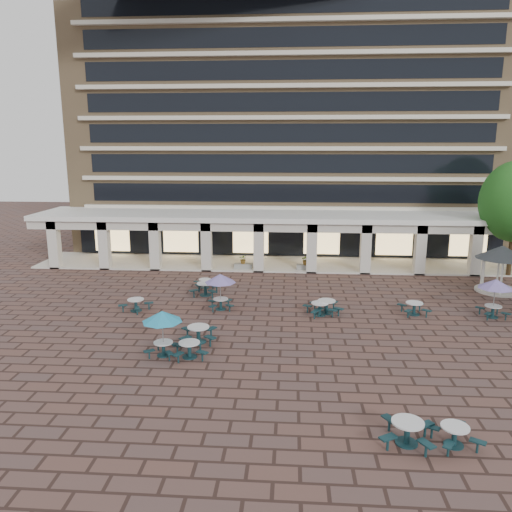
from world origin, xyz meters
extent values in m
plane|color=brown|center=(0.00, 0.00, 0.00)|extent=(120.00, 120.00, 0.00)
cube|color=#9F8059|center=(0.00, 25.50, 11.00)|extent=(40.00, 15.00, 22.00)
cube|color=beige|center=(0.00, 17.75, 4.50)|extent=(36.80, 0.50, 0.35)
cube|color=black|center=(0.00, 17.98, 5.80)|extent=(35.20, 0.05, 1.60)
cube|color=beige|center=(0.00, 17.75, 7.10)|extent=(36.80, 0.50, 0.35)
cube|color=black|center=(0.00, 17.98, 8.40)|extent=(35.20, 0.05, 1.60)
cube|color=beige|center=(0.00, 17.75, 9.70)|extent=(36.80, 0.50, 0.35)
cube|color=black|center=(0.00, 17.98, 11.00)|extent=(35.20, 0.05, 1.60)
cube|color=beige|center=(0.00, 17.75, 12.30)|extent=(36.80, 0.50, 0.35)
cube|color=black|center=(0.00, 17.98, 13.60)|extent=(35.20, 0.05, 1.60)
cube|color=beige|center=(0.00, 17.75, 14.90)|extent=(36.80, 0.50, 0.35)
cube|color=black|center=(0.00, 17.98, 16.20)|extent=(35.20, 0.05, 1.60)
cube|color=beige|center=(0.00, 17.75, 17.50)|extent=(36.80, 0.50, 0.35)
cube|color=black|center=(0.00, 17.98, 18.80)|extent=(35.20, 0.05, 1.60)
cube|color=beige|center=(0.00, 17.75, 20.10)|extent=(36.80, 0.50, 0.35)
cube|color=black|center=(0.00, 17.98, 21.40)|extent=(35.20, 0.05, 1.60)
cube|color=white|center=(0.00, 15.00, 4.20)|extent=(42.00, 6.60, 0.40)
cube|color=beige|center=(0.00, 12.15, 3.75)|extent=(42.00, 0.30, 0.90)
cube|color=black|center=(0.00, 17.70, 1.80)|extent=(38.00, 0.15, 3.20)
cube|color=beige|center=(0.00, 15.00, 0.06)|extent=(42.00, 6.00, 0.12)
cube|color=beige|center=(-19.00, 12.40, 2.00)|extent=(0.80, 0.80, 4.00)
cube|color=beige|center=(-14.78, 12.40, 2.00)|extent=(0.80, 0.80, 4.00)
cube|color=beige|center=(-10.56, 12.40, 2.00)|extent=(0.80, 0.80, 4.00)
cube|color=beige|center=(-6.33, 12.40, 2.00)|extent=(0.80, 0.80, 4.00)
cube|color=beige|center=(-2.11, 12.40, 2.00)|extent=(0.80, 0.80, 4.00)
cube|color=beige|center=(2.11, 12.40, 2.00)|extent=(0.80, 0.80, 4.00)
cube|color=beige|center=(6.33, 12.40, 2.00)|extent=(0.80, 0.80, 4.00)
cube|color=beige|center=(10.56, 12.40, 2.00)|extent=(0.80, 0.80, 4.00)
cube|color=beige|center=(14.78, 12.40, 2.00)|extent=(0.80, 0.80, 4.00)
cube|color=#FFD88C|center=(-16.00, 17.55, 1.60)|extent=(3.20, 0.08, 2.40)
cube|color=#FFD88C|center=(-9.60, 17.55, 1.60)|extent=(3.20, 0.08, 2.40)
cube|color=#FFD88C|center=(-3.20, 17.55, 1.60)|extent=(3.20, 0.08, 2.40)
cube|color=#FFD88C|center=(3.20, 17.55, 1.60)|extent=(3.20, 0.08, 2.40)
cube|color=#FFD88C|center=(9.60, 17.55, 1.60)|extent=(3.20, 0.08, 2.40)
cube|color=#FFD88C|center=(16.00, 17.55, 1.60)|extent=(3.20, 0.08, 2.40)
cylinder|color=#133139|center=(-4.35, -4.50, 0.02)|extent=(0.71, 0.71, 0.04)
cylinder|color=#133139|center=(-4.35, -4.50, 0.34)|extent=(0.18, 0.18, 0.67)
cylinder|color=silver|center=(-4.35, -4.50, 0.75)|extent=(1.02, 1.02, 0.05)
cube|color=#133139|center=(-3.95, -3.81, 0.45)|extent=(0.53, 0.63, 0.05)
cylinder|color=#133139|center=(-3.95, -3.81, 0.21)|extent=(0.08, 0.08, 0.43)
cube|color=#133139|center=(-5.04, -4.10, 0.45)|extent=(0.63, 0.53, 0.05)
cylinder|color=#133139|center=(-5.04, -4.10, 0.21)|extent=(0.08, 0.08, 0.43)
cube|color=#133139|center=(-4.74, -5.19, 0.45)|extent=(0.53, 0.63, 0.05)
cylinder|color=#133139|center=(-4.74, -5.19, 0.21)|extent=(0.08, 0.08, 0.43)
cube|color=#133139|center=(-3.66, -4.90, 0.45)|extent=(0.63, 0.53, 0.05)
cylinder|color=#133139|center=(-3.66, -4.90, 0.21)|extent=(0.08, 0.08, 0.43)
cylinder|color=#133139|center=(-4.26, -2.60, 0.02)|extent=(0.79, 0.79, 0.05)
cylinder|color=#133139|center=(-4.26, -2.60, 0.37)|extent=(0.20, 0.20, 0.75)
cylinder|color=silver|center=(-4.26, -2.60, 0.83)|extent=(1.13, 1.13, 0.06)
cube|color=#133139|center=(-3.72, -1.91, 0.50)|extent=(0.63, 0.69, 0.06)
cylinder|color=#133139|center=(-3.72, -1.91, 0.24)|extent=(0.09, 0.09, 0.48)
cube|color=#133139|center=(-4.96, -2.06, 0.50)|extent=(0.69, 0.63, 0.06)
cylinder|color=#133139|center=(-4.96, -2.06, 0.24)|extent=(0.09, 0.09, 0.48)
cube|color=#133139|center=(-4.80, -3.30, 0.50)|extent=(0.63, 0.69, 0.06)
cylinder|color=#133139|center=(-4.80, -3.30, 0.24)|extent=(0.09, 0.09, 0.48)
cube|color=#133139|center=(-3.56, -3.15, 0.50)|extent=(0.69, 0.63, 0.06)
cylinder|color=#133139|center=(-3.56, -3.15, 0.24)|extent=(0.09, 0.09, 0.48)
cylinder|color=#133139|center=(6.08, -11.00, 0.02)|extent=(0.67, 0.67, 0.04)
cylinder|color=#133139|center=(6.08, -11.00, 0.32)|extent=(0.17, 0.17, 0.63)
cylinder|color=silver|center=(6.08, -11.00, 0.70)|extent=(0.96, 0.96, 0.05)
cube|color=#133139|center=(6.46, -10.36, 0.42)|extent=(0.50, 0.59, 0.05)
cylinder|color=#133139|center=(6.46, -10.36, 0.20)|extent=(0.08, 0.08, 0.40)
cube|color=#133139|center=(5.44, -10.61, 0.42)|extent=(0.59, 0.50, 0.05)
cylinder|color=#133139|center=(5.44, -10.61, 0.20)|extent=(0.08, 0.08, 0.40)
cube|color=#133139|center=(5.69, -11.64, 0.42)|extent=(0.50, 0.59, 0.05)
cylinder|color=#133139|center=(5.69, -11.64, 0.20)|extent=(0.08, 0.08, 0.40)
cube|color=#133139|center=(6.72, -11.39, 0.42)|extent=(0.59, 0.50, 0.05)
cylinder|color=#133139|center=(6.72, -11.39, 0.20)|extent=(0.08, 0.08, 0.40)
cylinder|color=#133139|center=(4.50, -11.00, 0.02)|extent=(0.77, 0.77, 0.04)
cylinder|color=#133139|center=(4.50, -11.00, 0.36)|extent=(0.20, 0.20, 0.73)
cylinder|color=silver|center=(4.50, -11.00, 0.80)|extent=(1.10, 1.10, 0.06)
cube|color=#133139|center=(5.23, -10.55, 0.48)|extent=(0.68, 0.58, 0.06)
cylinder|color=#133139|center=(5.23, -10.55, 0.23)|extent=(0.09, 0.09, 0.46)
cube|color=#133139|center=(4.05, -10.27, 0.48)|extent=(0.58, 0.68, 0.06)
cylinder|color=#133139|center=(4.05, -10.27, 0.23)|extent=(0.09, 0.09, 0.46)
cube|color=#133139|center=(3.77, -11.45, 0.48)|extent=(0.68, 0.58, 0.06)
cylinder|color=#133139|center=(3.77, -11.45, 0.23)|extent=(0.09, 0.09, 0.46)
cube|color=#133139|center=(4.95, -11.73, 0.48)|extent=(0.58, 0.68, 0.06)
cylinder|color=#133139|center=(4.95, -11.73, 0.23)|extent=(0.09, 0.09, 0.46)
cylinder|color=#133139|center=(-5.64, -4.40, 0.02)|extent=(0.65, 0.65, 0.04)
cylinder|color=#133139|center=(-5.64, -4.40, 0.31)|extent=(0.17, 0.17, 0.61)
cylinder|color=silver|center=(-5.64, -4.40, 0.68)|extent=(0.93, 0.93, 0.05)
cube|color=#133139|center=(-5.05, -3.98, 0.41)|extent=(0.57, 0.51, 0.05)
cylinder|color=#133139|center=(-5.05, -3.98, 0.20)|extent=(0.07, 0.07, 0.39)
cube|color=#133139|center=(-6.07, -3.81, 0.41)|extent=(0.51, 0.57, 0.05)
cylinder|color=#133139|center=(-6.07, -3.81, 0.20)|extent=(0.07, 0.07, 0.39)
cube|color=#133139|center=(-6.23, -4.83, 0.41)|extent=(0.57, 0.51, 0.05)
cylinder|color=#133139|center=(-6.23, -4.83, 0.20)|extent=(0.07, 0.07, 0.39)
cube|color=#133139|center=(-5.22, -4.99, 0.41)|extent=(0.51, 0.57, 0.05)
cylinder|color=#133139|center=(-5.22, -4.99, 0.20)|extent=(0.07, 0.07, 0.39)
cylinder|color=gray|center=(-5.64, -4.40, 1.12)|extent=(0.05, 0.05, 2.23)
cone|color=teal|center=(-5.64, -4.40, 2.00)|extent=(1.95, 1.95, 0.51)
cylinder|color=#133139|center=(-9.02, 2.06, 0.02)|extent=(0.70, 0.70, 0.04)
cylinder|color=#133139|center=(-9.02, 2.06, 0.33)|extent=(0.18, 0.18, 0.66)
cylinder|color=silver|center=(-9.02, 2.06, 0.73)|extent=(1.00, 1.00, 0.05)
cube|color=#133139|center=(-8.29, 2.35, 0.44)|extent=(0.62, 0.47, 0.05)
cylinder|color=#133139|center=(-8.29, 2.35, 0.21)|extent=(0.08, 0.08, 0.42)
cube|color=#133139|center=(-9.31, 2.78, 0.44)|extent=(0.47, 0.62, 0.05)
cylinder|color=#133139|center=(-9.31, 2.78, 0.21)|extent=(0.08, 0.08, 0.42)
cube|color=#133139|center=(-9.74, 1.76, 0.44)|extent=(0.62, 0.47, 0.05)
cylinder|color=#133139|center=(-9.74, 1.76, 0.21)|extent=(0.08, 0.08, 0.42)
cube|color=#133139|center=(-8.72, 1.33, 0.44)|extent=(0.47, 0.62, 0.05)
cylinder|color=#133139|center=(-8.72, 1.33, 0.21)|extent=(0.08, 0.08, 0.42)
cylinder|color=#133139|center=(-3.85, 2.71, 0.02)|extent=(0.65, 0.65, 0.04)
cylinder|color=#133139|center=(-3.85, 2.71, 0.31)|extent=(0.17, 0.17, 0.61)
cylinder|color=silver|center=(-3.85, 2.71, 0.68)|extent=(0.93, 0.93, 0.05)
cube|color=#133139|center=(-3.45, 3.31, 0.41)|extent=(0.50, 0.57, 0.05)
cylinder|color=#133139|center=(-3.45, 3.31, 0.19)|extent=(0.07, 0.07, 0.39)
cube|color=#133139|center=(-4.45, 3.11, 0.41)|extent=(0.57, 0.50, 0.05)
cylinder|color=#133139|center=(-4.45, 3.11, 0.19)|extent=(0.07, 0.07, 0.39)
cube|color=#133139|center=(-4.25, 2.10, 0.41)|extent=(0.50, 0.57, 0.05)
cylinder|color=#133139|center=(-4.25, 2.10, 0.19)|extent=(0.07, 0.07, 0.39)
cube|color=#133139|center=(-3.24, 2.31, 0.41)|extent=(0.57, 0.50, 0.05)
cylinder|color=#133139|center=(-3.24, 2.31, 0.19)|extent=(0.07, 0.07, 0.39)
cylinder|color=gray|center=(-3.85, 2.71, 1.11)|extent=(0.05, 0.05, 2.23)
cone|color=#7A68B3|center=(-3.85, 2.71, 2.00)|extent=(1.95, 1.95, 0.51)
cylinder|color=#133139|center=(2.66, 2.45, 0.02)|extent=(0.76, 0.76, 0.04)
cylinder|color=#133139|center=(2.66, 2.45, 0.36)|extent=(0.19, 0.19, 0.71)
cylinder|color=silver|center=(2.66, 2.45, 0.79)|extent=(1.08, 1.08, 0.05)
cube|color=#133139|center=(3.15, 3.13, 0.48)|extent=(0.59, 0.66, 0.05)
cylinder|color=#133139|center=(3.15, 3.13, 0.23)|extent=(0.09, 0.09, 0.45)
cube|color=#133139|center=(1.97, 2.94, 0.48)|extent=(0.66, 0.59, 0.05)
cylinder|color=#133139|center=(1.97, 2.94, 0.23)|extent=(0.09, 0.09, 0.45)
cube|color=#133139|center=(2.17, 1.76, 0.48)|extent=(0.59, 0.66, 0.05)
cylinder|color=#133139|center=(2.17, 1.76, 0.23)|extent=(0.09, 0.09, 0.45)
cube|color=#133139|center=(3.35, 1.96, 0.48)|extent=(0.66, 0.59, 0.05)
cylinder|color=#133139|center=(3.35, 1.96, 0.23)|extent=(0.09, 0.09, 0.45)
cylinder|color=#133139|center=(-5.30, 5.59, 0.02)|extent=(0.80, 0.80, 0.05)
cylinder|color=#133139|center=(-5.30, 5.59, 0.38)|extent=(0.21, 0.21, 0.76)
cylinder|color=silver|center=(-5.30, 5.59, 0.84)|extent=(1.15, 1.15, 0.06)
cube|color=#133139|center=(-4.61, 6.16, 0.50)|extent=(0.69, 0.65, 0.06)
cylinder|color=#133139|center=(-4.61, 6.16, 0.24)|extent=(0.09, 0.09, 0.48)
cube|color=#133139|center=(-5.87, 6.27, 0.50)|extent=(0.65, 0.69, 0.06)
cylinder|color=#133139|center=(-5.87, 6.27, 0.24)|extent=(0.09, 0.09, 0.48)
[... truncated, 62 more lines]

